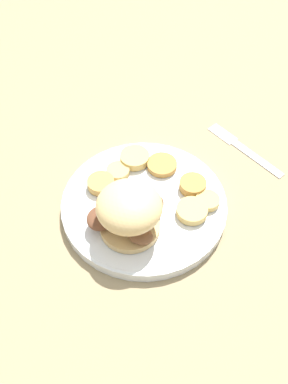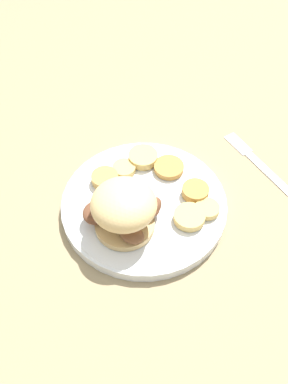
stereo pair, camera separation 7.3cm
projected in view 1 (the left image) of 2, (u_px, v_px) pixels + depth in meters
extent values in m
plane|color=#937F5B|center=(144.00, 209.00, 0.77)|extent=(4.00, 4.00, 0.00)
cylinder|color=white|center=(144.00, 205.00, 0.76)|extent=(0.28, 0.28, 0.02)
torus|color=white|center=(144.00, 202.00, 0.75)|extent=(0.28, 0.28, 0.01)
cylinder|color=tan|center=(130.00, 226.00, 0.71)|extent=(0.10, 0.10, 0.01)
ellipsoid|color=brown|center=(151.00, 210.00, 0.71)|extent=(0.04, 0.04, 0.02)
ellipsoid|color=brown|center=(125.00, 217.00, 0.70)|extent=(0.04, 0.04, 0.02)
ellipsoid|color=#4C281E|center=(129.00, 214.00, 0.71)|extent=(0.03, 0.04, 0.01)
ellipsoid|color=#4C281E|center=(119.00, 216.00, 0.71)|extent=(0.04, 0.03, 0.02)
ellipsoid|color=brown|center=(140.00, 236.00, 0.68)|extent=(0.05, 0.05, 0.02)
ellipsoid|color=brown|center=(156.00, 205.00, 0.72)|extent=(0.05, 0.04, 0.02)
ellipsoid|color=brown|center=(99.00, 216.00, 0.71)|extent=(0.07, 0.07, 0.02)
ellipsoid|color=#E5C17F|center=(129.00, 206.00, 0.67)|extent=(0.10, 0.10, 0.05)
cylinder|color=#BC8942|center=(193.00, 185.00, 0.76)|extent=(0.05, 0.05, 0.02)
cylinder|color=#DBB766|center=(135.00, 158.00, 0.80)|extent=(0.05, 0.05, 0.01)
cylinder|color=#DBB766|center=(192.00, 211.00, 0.73)|extent=(0.05, 0.05, 0.01)
cylinder|color=#DBB766|center=(208.00, 201.00, 0.74)|extent=(0.04, 0.04, 0.01)
cylinder|color=#DBB766|center=(117.00, 172.00, 0.78)|extent=(0.04, 0.04, 0.01)
cylinder|color=#BC8942|center=(162.00, 165.00, 0.79)|extent=(0.05, 0.05, 0.01)
cylinder|color=tan|center=(101.00, 184.00, 0.76)|extent=(0.05, 0.05, 0.01)
cube|color=silver|center=(257.00, 158.00, 0.84)|extent=(0.02, 0.12, 0.00)
cube|color=silver|center=(223.00, 134.00, 0.88)|extent=(0.03, 0.06, 0.00)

